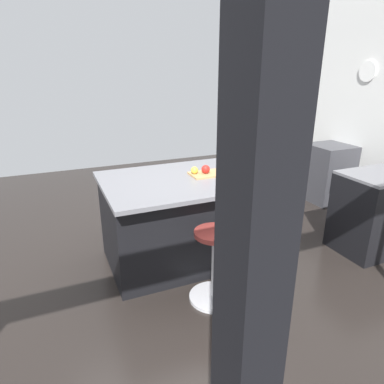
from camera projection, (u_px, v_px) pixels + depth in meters
The scene contains 8 objects.
ground_plane at pixel (176, 260), 3.75m from camera, with size 8.19×8.19×0.00m, color black.
oven_range at pixel (328, 173), 5.30m from camera, with size 0.60×0.61×0.88m.
kitchen_island at pixel (188, 218), 3.65m from camera, with size 1.75×1.18×0.93m.
stool_by_window at pixel (214, 268), 3.01m from camera, with size 0.44×0.44×0.68m.
cutting_board at pixel (208, 174), 3.53m from camera, with size 0.36×0.24×0.02m, color tan.
apple_yellow at pixel (194, 170), 3.49m from camera, with size 0.07×0.07×0.07m, color gold.
apple_red at pixel (206, 169), 3.50m from camera, with size 0.09×0.09×0.09m, color red.
fruit_bowl at pixel (234, 166), 3.72m from camera, with size 0.22×0.22×0.07m.
Camera 1 is at (1.12, 3.07, 1.98)m, focal length 32.14 mm.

